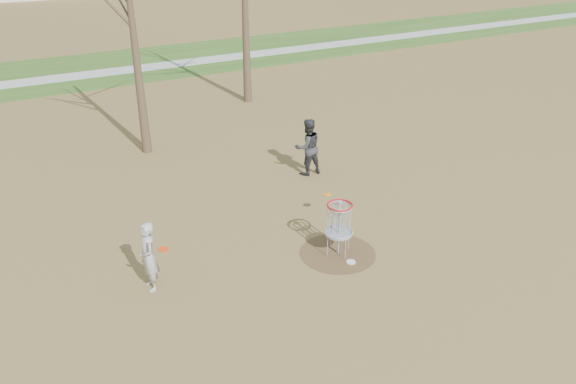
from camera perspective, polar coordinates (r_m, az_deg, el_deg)
The scene contains 9 objects.
ground at distance 13.41m, azimuth 5.07°, elevation -6.22°, with size 160.00×160.00×0.00m, color brown.
green_band at distance 31.74m, azimuth -17.29°, elevation 12.04°, with size 160.00×8.00×0.01m, color #2D5119.
footpath at distance 30.78m, azimuth -16.83°, elevation 11.71°, with size 160.00×1.50×0.01m, color #9E9E99.
dirt_circle at distance 13.40m, azimuth 5.07°, elevation -6.21°, with size 1.80×1.80×0.01m, color #47331E.
player_standing at distance 12.14m, azimuth -13.99°, elevation -6.40°, with size 0.57×0.37×1.57m, color #A2A2A2.
player_throwing at distance 17.07m, azimuth 2.00°, elevation 4.60°, with size 0.86×0.67×1.76m, color #2C2D31.
disc_grounded at distance 13.09m, azimuth 6.41°, elevation -7.08°, with size 0.22×0.22×0.02m, color silver.
discs_in_play at distance 13.15m, azimuth -3.03°, elevation -2.60°, with size 4.89×1.15×0.33m.
disc_golf_basket at distance 12.94m, azimuth 5.23°, elevation -2.81°, with size 0.64×0.64×1.35m.
Camera 1 is at (-6.60, -9.20, 7.18)m, focal length 35.00 mm.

